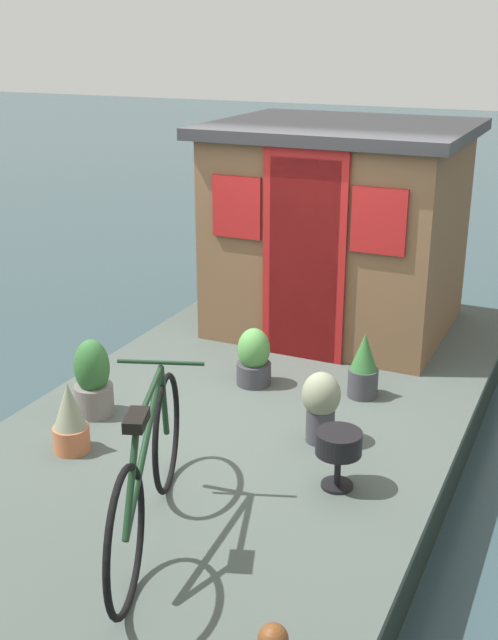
{
  "coord_description": "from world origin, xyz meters",
  "views": [
    {
      "loc": [
        -4.96,
        -2.2,
        3.15
      ],
      "look_at": [
        -0.2,
        0.0,
        1.22
      ],
      "focal_mm": 44.15,
      "sensor_mm": 36.0,
      "label": 1
    }
  ],
  "objects_px": {
    "houseboat_cabin": "(339,227)",
    "bicycle": "(148,474)",
    "potted_plant_rosemary": "(70,419)",
    "potted_plant_geranium": "(364,367)",
    "charcoal_grill": "(339,446)",
    "potted_plant_ivy": "(321,404)",
    "potted_plant_sage": "(93,380)",
    "potted_plant_succulent": "(254,358)"
  },
  "relations": [
    {
      "from": "houseboat_cabin",
      "to": "bicycle",
      "type": "height_order",
      "value": "houseboat_cabin"
    },
    {
      "from": "potted_plant_rosemary",
      "to": "potted_plant_geranium",
      "type": "relative_size",
      "value": 0.96
    },
    {
      "from": "bicycle",
      "to": "charcoal_grill",
      "type": "relative_size",
      "value": 4.53
    },
    {
      "from": "bicycle",
      "to": "potted_plant_ivy",
      "type": "xyz_separation_m",
      "value": [
        1.43,
        -0.47,
        -0.12
      ]
    },
    {
      "from": "houseboat_cabin",
      "to": "potted_plant_sage",
      "type": "height_order",
      "value": "houseboat_cabin"
    },
    {
      "from": "potted_plant_rosemary",
      "to": "potted_plant_sage",
      "type": "xyz_separation_m",
      "value": [
        0.51,
        0.18,
        0.03
      ]
    },
    {
      "from": "potted_plant_ivy",
      "to": "potted_plant_geranium",
      "type": "bearing_deg",
      "value": -3.95
    },
    {
      "from": "potted_plant_geranium",
      "to": "charcoal_grill",
      "type": "height_order",
      "value": "potted_plant_geranium"
    },
    {
      "from": "bicycle",
      "to": "potted_plant_succulent",
      "type": "height_order",
      "value": "bicycle"
    },
    {
      "from": "potted_plant_sage",
      "to": "charcoal_grill",
      "type": "bearing_deg",
      "value": -95.66
    },
    {
      "from": "charcoal_grill",
      "to": "potted_plant_succulent",
      "type": "bearing_deg",
      "value": 43.34
    },
    {
      "from": "potted_plant_rosemary",
      "to": "houseboat_cabin",
      "type": "bearing_deg",
      "value": -15.1
    },
    {
      "from": "potted_plant_sage",
      "to": "charcoal_grill",
      "type": "relative_size",
      "value": 1.54
    },
    {
      "from": "potted_plant_rosemary",
      "to": "potted_plant_geranium",
      "type": "height_order",
      "value": "potted_plant_geranium"
    },
    {
      "from": "potted_plant_sage",
      "to": "potted_plant_geranium",
      "type": "bearing_deg",
      "value": -56.69
    },
    {
      "from": "potted_plant_succulent",
      "to": "charcoal_grill",
      "type": "relative_size",
      "value": 1.24
    },
    {
      "from": "potted_plant_succulent",
      "to": "potted_plant_ivy",
      "type": "distance_m",
      "value": 1.03
    },
    {
      "from": "potted_plant_sage",
      "to": "charcoal_grill",
      "type": "distance_m",
      "value": 1.94
    },
    {
      "from": "potted_plant_ivy",
      "to": "charcoal_grill",
      "type": "distance_m",
      "value": 0.58
    },
    {
      "from": "houseboat_cabin",
      "to": "potted_plant_succulent",
      "type": "relative_size",
      "value": 4.8
    },
    {
      "from": "houseboat_cabin",
      "to": "potted_plant_rosemary",
      "type": "distance_m",
      "value": 3.2
    },
    {
      "from": "potted_plant_ivy",
      "to": "potted_plant_rosemary",
      "type": "bearing_deg",
      "value": 119.34
    },
    {
      "from": "bicycle",
      "to": "potted_plant_geranium",
      "type": "distance_m",
      "value": 2.29
    },
    {
      "from": "houseboat_cabin",
      "to": "potted_plant_sage",
      "type": "distance_m",
      "value": 2.77
    },
    {
      "from": "bicycle",
      "to": "charcoal_grill",
      "type": "xyz_separation_m",
      "value": [
        0.93,
        -0.76,
        -0.12
      ]
    },
    {
      "from": "houseboat_cabin",
      "to": "potted_plant_geranium",
      "type": "relative_size",
      "value": 4.37
    },
    {
      "from": "potted_plant_succulent",
      "to": "houseboat_cabin",
      "type": "bearing_deg",
      "value": -5.57
    },
    {
      "from": "potted_plant_succulent",
      "to": "bicycle",
      "type": "bearing_deg",
      "value": -171.14
    },
    {
      "from": "potted_plant_rosemary",
      "to": "potted_plant_ivy",
      "type": "height_order",
      "value": "potted_plant_ivy"
    },
    {
      "from": "potted_plant_rosemary",
      "to": "potted_plant_ivy",
      "type": "bearing_deg",
      "value": -60.66
    },
    {
      "from": "houseboat_cabin",
      "to": "potted_plant_ivy",
      "type": "bearing_deg",
      "value": -163.63
    },
    {
      "from": "bicycle",
      "to": "potted_plant_sage",
      "type": "height_order",
      "value": "bicycle"
    },
    {
      "from": "houseboat_cabin",
      "to": "charcoal_grill",
      "type": "bearing_deg",
      "value": -160.79
    },
    {
      "from": "houseboat_cabin",
      "to": "potted_plant_ivy",
      "type": "relative_size",
      "value": 4.43
    },
    {
      "from": "potted_plant_ivy",
      "to": "houseboat_cabin",
      "type": "bearing_deg",
      "value": 16.37
    },
    {
      "from": "potted_plant_succulent",
      "to": "charcoal_grill",
      "type": "distance_m",
      "value": 1.59
    },
    {
      "from": "houseboat_cabin",
      "to": "bicycle",
      "type": "bearing_deg",
      "value": -177.24
    },
    {
      "from": "houseboat_cabin",
      "to": "bicycle",
      "type": "xyz_separation_m",
      "value": [
        -3.62,
        -0.17,
        -0.55
      ]
    },
    {
      "from": "bicycle",
      "to": "potted_plant_ivy",
      "type": "height_order",
      "value": "bicycle"
    },
    {
      "from": "potted_plant_succulent",
      "to": "potted_plant_sage",
      "type": "bearing_deg",
      "value": 138.93
    },
    {
      "from": "potted_plant_geranium",
      "to": "potted_plant_ivy",
      "type": "relative_size",
      "value": 1.02
    },
    {
      "from": "potted_plant_succulent",
      "to": "potted_plant_ivy",
      "type": "relative_size",
      "value": 0.92
    }
  ]
}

